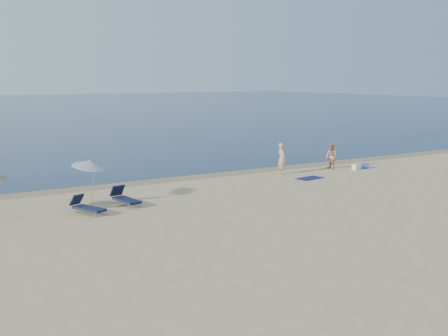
# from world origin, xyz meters

# --- Properties ---
(wet_sand_strip) EXTENTS (240.00, 1.60, 0.00)m
(wet_sand_strip) POSITION_xyz_m (0.00, 19.40, 0.00)
(wet_sand_strip) COLOR #847254
(wet_sand_strip) RESTS_ON ground
(person_left) EXTENTS (0.54, 0.74, 1.85)m
(person_left) POSITION_xyz_m (2.40, 17.59, 0.93)
(person_left) COLOR tan
(person_left) RESTS_ON ground
(person_right) EXTENTS (0.64, 0.80, 1.59)m
(person_right) POSITION_xyz_m (6.14, 17.46, 0.80)
(person_right) COLOR tan
(person_right) RESTS_ON ground
(beach_towel) EXTENTS (1.71, 1.13, 0.03)m
(beach_towel) POSITION_xyz_m (2.91, 15.62, 0.01)
(beach_towel) COLOR #0D1745
(beach_towel) RESTS_ON ground
(white_bag) EXTENTS (0.43, 0.38, 0.33)m
(white_bag) POSITION_xyz_m (7.26, 16.46, 0.16)
(white_bag) COLOR silver
(white_bag) RESTS_ON ground
(blue_cooler) EXTENTS (0.52, 0.46, 0.31)m
(blue_cooler) POSITION_xyz_m (8.15, 16.59, 0.15)
(blue_cooler) COLOR blue
(blue_cooler) RESTS_ON ground
(umbrella_near) EXTENTS (2.17, 2.18, 2.14)m
(umbrella_near) POSITION_xyz_m (-9.61, 15.90, 1.82)
(umbrella_near) COLOR silver
(umbrella_near) RESTS_ON ground
(lounger_left) EXTENTS (1.20, 1.80, 0.76)m
(lounger_left) POSITION_xyz_m (-10.40, 14.08, 0.28)
(lounger_left) COLOR #131C36
(lounger_left) RESTS_ON ground
(lounger_right) EXTENTS (0.86, 1.91, 0.81)m
(lounger_right) POSITION_xyz_m (-8.45, 14.77, 0.30)
(lounger_right) COLOR #131734
(lounger_right) RESTS_ON ground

